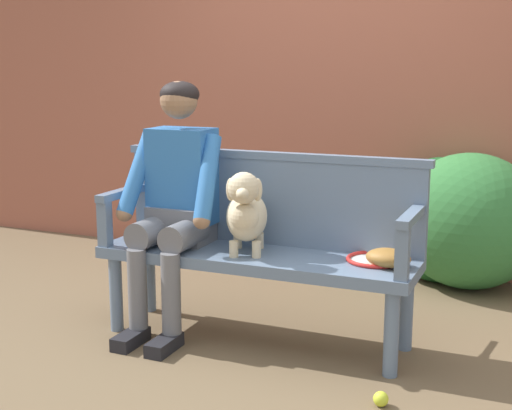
# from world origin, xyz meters

# --- Properties ---
(ground_plane) EXTENTS (40.00, 40.00, 0.00)m
(ground_plane) POSITION_xyz_m (0.00, 0.00, 0.00)
(ground_plane) COLOR brown
(brick_garden_fence) EXTENTS (8.00, 0.30, 2.44)m
(brick_garden_fence) POSITION_xyz_m (0.00, 1.73, 1.22)
(brick_garden_fence) COLOR #9E5642
(brick_garden_fence) RESTS_ON ground
(hedge_bush_mid_left) EXTENTS (0.93, 0.79, 0.88)m
(hedge_bush_mid_left) POSITION_xyz_m (0.91, 1.36, 0.44)
(hedge_bush_mid_left) COLOR #337538
(hedge_bush_mid_left) RESTS_ON ground
(hedge_bush_far_left) EXTENTS (0.73, 0.46, 0.84)m
(hedge_bush_far_left) POSITION_xyz_m (0.72, 1.40, 0.42)
(hedge_bush_far_left) COLOR #194C1E
(hedge_bush_far_left) RESTS_ON ground
(garden_bench) EXTENTS (1.67, 0.47, 0.48)m
(garden_bench) POSITION_xyz_m (0.00, 0.00, 0.41)
(garden_bench) COLOR slate
(garden_bench) RESTS_ON ground
(bench_backrest) EXTENTS (1.71, 0.06, 0.50)m
(bench_backrest) POSITION_xyz_m (0.00, 0.20, 0.73)
(bench_backrest) COLOR slate
(bench_backrest) RESTS_ON garden_bench
(bench_armrest_left_end) EXTENTS (0.06, 0.47, 0.28)m
(bench_armrest_left_end) POSITION_xyz_m (-0.79, -0.08, 0.67)
(bench_armrest_left_end) COLOR slate
(bench_armrest_left_end) RESTS_ON garden_bench
(bench_armrest_right_end) EXTENTS (0.06, 0.47, 0.28)m
(bench_armrest_right_end) POSITION_xyz_m (0.79, -0.08, 0.67)
(bench_armrest_right_end) COLOR slate
(bench_armrest_right_end) RESTS_ON garden_bench
(person_seated) EXTENTS (0.56, 0.63, 1.35)m
(person_seated) POSITION_xyz_m (-0.46, -0.01, 0.74)
(person_seated) COLOR black
(person_seated) RESTS_ON ground
(dog_on_bench) EXTENTS (0.30, 0.44, 0.44)m
(dog_on_bench) POSITION_xyz_m (-0.03, -0.06, 0.70)
(dog_on_bench) COLOR beige
(dog_on_bench) RESTS_ON garden_bench
(tennis_racket) EXTENTS (0.33, 0.58, 0.03)m
(tennis_racket) POSITION_xyz_m (0.61, 0.10, 0.49)
(tennis_racket) COLOR red
(tennis_racket) RESTS_ON garden_bench
(baseball_glove) EXTENTS (0.24, 0.19, 0.09)m
(baseball_glove) POSITION_xyz_m (0.69, 0.00, 0.52)
(baseball_glove) COLOR #9E6B2D
(baseball_glove) RESTS_ON garden_bench
(tennis_ball) EXTENTS (0.07, 0.07, 0.07)m
(tennis_ball) POSITION_xyz_m (0.78, -0.49, 0.03)
(tennis_ball) COLOR #CCDB33
(tennis_ball) RESTS_ON ground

